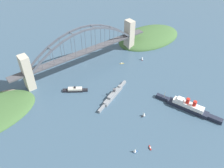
{
  "coord_description": "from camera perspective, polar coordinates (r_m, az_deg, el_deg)",
  "views": [
    {
      "loc": [
        173.43,
        308.1,
        241.33
      ],
      "look_at": [
        0.0,
        80.18,
        8.0
      ],
      "focal_mm": 37.18,
      "sensor_mm": 36.0,
      "label": 1
    }
  ],
  "objects": [
    {
      "name": "seaplane_taxiing_near_bridge",
      "position": [
        451.46,
        -11.42,
        6.33
      ],
      "size": [
        9.66,
        9.76,
        4.96
      ],
      "color": "#B7B7B2",
      "rests_on": "ground"
    },
    {
      "name": "headland_west_shore",
      "position": [
        524.91,
        9.12,
        11.29
      ],
      "size": [
        151.46,
        93.67,
        29.62
      ],
      "color": "#3D6033",
      "rests_on": "ground"
    },
    {
      "name": "small_boat_1",
      "position": [
        329.86,
        7.85,
        -7.37
      ],
      "size": [
        7.23,
        4.35,
        8.27
      ],
      "color": "black",
      "rests_on": "ground"
    },
    {
      "name": "naval_cruiser",
      "position": [
        356.69,
        0.26,
        -2.71
      ],
      "size": [
        75.85,
        33.96,
        17.7
      ],
      "color": "gray",
      "rests_on": "ground"
    },
    {
      "name": "small_boat_3",
      "position": [
        290.92,
        5.67,
        -15.95
      ],
      "size": [
        6.39,
        4.33,
        7.67
      ],
      "color": "#234C8C",
      "rests_on": "ground"
    },
    {
      "name": "harbor_arch_bridge",
      "position": [
        411.23,
        -6.85,
        8.16
      ],
      "size": [
        268.06,
        17.65,
        73.59
      ],
      "color": "#BCB29E",
      "rests_on": "ground"
    },
    {
      "name": "small_boat_0",
      "position": [
        298.88,
        9.37,
        -15.21
      ],
      "size": [
        4.44,
        6.69,
        2.19
      ],
      "color": "#B2231E",
      "rests_on": "ground"
    },
    {
      "name": "ground_plane",
      "position": [
        428.07,
        -6.53,
        4.57
      ],
      "size": [
        1400.0,
        1400.0,
        0.0
      ],
      "primitive_type": "plane",
      "color": "#385166"
    },
    {
      "name": "small_boat_4",
      "position": [
        442.2,
        7.42,
        6.33
      ],
      "size": [
        5.65,
        6.35,
        8.39
      ],
      "color": "#B2231E",
      "rests_on": "ground"
    },
    {
      "name": "harbor_ferry_steamer",
      "position": [
        371.65,
        -9.1,
        -1.39
      ],
      "size": [
        35.97,
        27.95,
        8.45
      ],
      "color": "black",
      "rests_on": "ground"
    },
    {
      "name": "ocean_liner",
      "position": [
        352.36,
        18.21,
        -5.3
      ],
      "size": [
        38.03,
        95.12,
        19.65
      ],
      "color": "#1E2333",
      "rests_on": "ground"
    },
    {
      "name": "small_boat_2",
      "position": [
        429.72,
        2.42,
        5.08
      ],
      "size": [
        7.83,
        4.58,
        2.06
      ],
      "color": "gold",
      "rests_on": "ground"
    }
  ]
}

